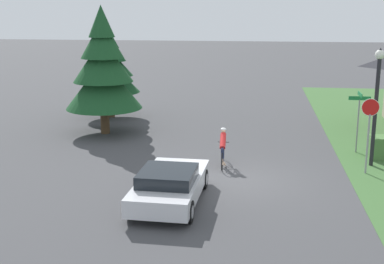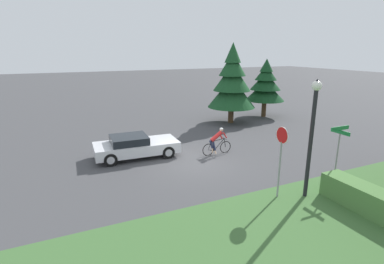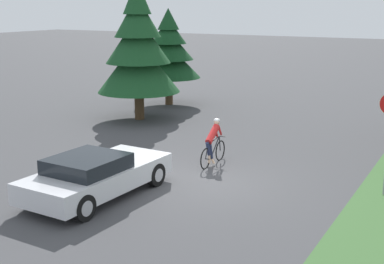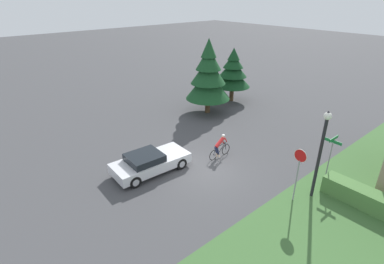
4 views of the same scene
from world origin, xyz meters
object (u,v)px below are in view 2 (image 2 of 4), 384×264
Objects in this scene: cyclist at (217,141)px; street_lamp at (312,125)px; sedan_left_lane at (135,146)px; stop_sign at (281,149)px; conifer_tall_near at (232,83)px; conifer_tall_far at (265,85)px; street_name_sign at (339,145)px.

street_lamp is (5.73, 0.73, 2.15)m from cyclist.
stop_sign is (6.73, 3.86, 1.34)m from sedan_left_lane.
conifer_tall_far is (-0.73, 3.75, -0.40)m from conifer_tall_near.
conifer_tall_near is at bearing 30.21° from sedan_left_lane.
conifer_tall_far is at bearing 100.96° from conifer_tall_near.
conifer_tall_near reaches higher than conifer_tall_far.
street_name_sign reaches higher than sedan_left_lane.
conifer_tall_near is at bearing -79.04° from conifer_tall_far.
street_name_sign is at bearing -10.12° from conifer_tall_near.
stop_sign is at bearing -57.51° from sedan_left_lane.
sedan_left_lane is 10.22m from conifer_tall_near.
sedan_left_lane is 8.94m from street_lamp.
conifer_tall_far reaches higher than cyclist.
cyclist reaches higher than sedan_left_lane.
cyclist is 0.29× the size of conifer_tall_near.
street_lamp is at bearing -82.21° from street_name_sign.
conifer_tall_far is (-12.44, 7.65, -0.15)m from street_lamp.
sedan_left_lane is 1.58× the size of stop_sign.
cyclist is (1.40, 4.15, 0.11)m from sedan_left_lane.
conifer_tall_near is (-5.99, 4.63, 2.39)m from cyclist.
street_lamp is 1.77× the size of street_name_sign.
cyclist is 10.92m from conifer_tall_far.
sedan_left_lane is 9.70m from street_name_sign.
sedan_left_lane is at bearing 160.46° from cyclist.
street_lamp reaches higher than cyclist.
cyclist is 0.39× the size of street_lamp.
cyclist is at bearing -51.31° from conifer_tall_far.
street_name_sign is at bearing -25.44° from conifer_tall_far.
street_lamp is (0.40, 1.03, 0.92)m from stop_sign.
conifer_tall_near is (-11.31, 4.93, 1.16)m from stop_sign.
conifer_tall_near is at bearing -21.79° from stop_sign.
stop_sign reaches higher than sedan_left_lane.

